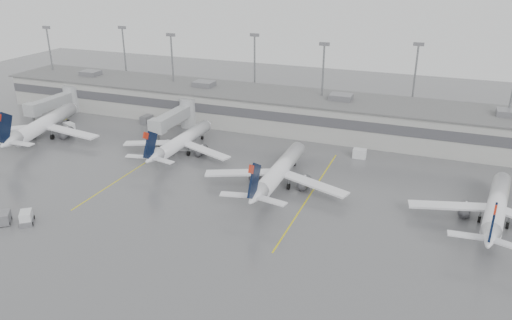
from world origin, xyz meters
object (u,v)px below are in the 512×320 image
(jet_mid_left, at_px, (181,141))
(jet_mid_right, at_px, (279,171))
(baggage_tug, at_px, (26,219))
(jet_far_left, at_px, (42,125))
(jet_far_right, at_px, (496,207))

(jet_mid_left, height_order, jet_mid_right, jet_mid_right)
(jet_mid_right, height_order, baggage_tug, jet_mid_right)
(jet_mid_left, bearing_deg, baggage_tug, -102.43)
(jet_far_left, height_order, jet_mid_right, jet_far_left)
(jet_far_left, bearing_deg, jet_far_right, -16.93)
(jet_mid_right, bearing_deg, jet_far_right, -1.77)
(jet_mid_right, bearing_deg, baggage_tug, -140.40)
(jet_far_right, height_order, baggage_tug, jet_far_right)
(jet_mid_left, distance_m, jet_far_right, 60.54)
(jet_far_left, distance_m, jet_mid_left, 34.22)
(jet_far_left, height_order, jet_far_right, jet_far_left)
(jet_far_left, xyz_separation_m, jet_mid_left, (34.10, 2.77, -0.49))
(jet_mid_right, xyz_separation_m, baggage_tug, (-32.18, -26.98, -2.23))
(baggage_tug, bearing_deg, jet_mid_right, 1.94)
(jet_far_left, distance_m, baggage_tug, 41.56)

